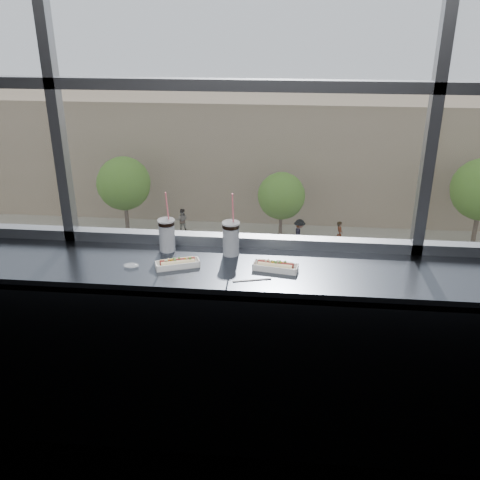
# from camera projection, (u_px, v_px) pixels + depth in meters

# --- Properties ---
(wall_back_lower) EXTENTS (6.00, 0.00, 6.00)m
(wall_back_lower) POSITION_uv_depth(u_px,v_px,m) (239.00, 326.00, 3.32)
(wall_back_lower) COLOR black
(wall_back_lower) RESTS_ON ground
(window_glass) EXTENTS (6.00, 0.00, 6.00)m
(window_glass) POSITION_uv_depth(u_px,v_px,m) (239.00, 22.00, 2.65)
(window_glass) COLOR silver
(window_glass) RESTS_ON ground
(window_mullions) EXTENTS (6.00, 0.08, 2.40)m
(window_mullions) POSITION_uv_depth(u_px,v_px,m) (238.00, 22.00, 2.63)
(window_mullions) COLOR gray
(window_mullions) RESTS_ON ground
(counter) EXTENTS (6.00, 0.55, 0.06)m
(counter) POSITION_uv_depth(u_px,v_px,m) (233.00, 271.00, 2.86)
(counter) COLOR #464B54
(counter) RESTS_ON ground
(counter_fascia) EXTENTS (6.00, 0.04, 1.04)m
(counter_fascia) POSITION_uv_depth(u_px,v_px,m) (228.00, 380.00, 2.83)
(counter_fascia) COLOR #464B54
(counter_fascia) RESTS_ON ground
(hotdog_tray_left) EXTENTS (0.24, 0.15, 0.06)m
(hotdog_tray_left) POSITION_uv_depth(u_px,v_px,m) (178.00, 263.00, 2.83)
(hotdog_tray_left) COLOR white
(hotdog_tray_left) RESTS_ON counter
(hotdog_tray_right) EXTENTS (0.24, 0.11, 0.06)m
(hotdog_tray_right) POSITION_uv_depth(u_px,v_px,m) (276.00, 266.00, 2.79)
(hotdog_tray_right) COLOR white
(hotdog_tray_right) RESTS_ON counter
(soda_cup_left) EXTENTS (0.10, 0.10, 0.36)m
(soda_cup_left) POSITION_uv_depth(u_px,v_px,m) (167.00, 234.00, 2.99)
(soda_cup_left) COLOR white
(soda_cup_left) RESTS_ON counter
(soda_cup_right) EXTENTS (0.10, 0.10, 0.37)m
(soda_cup_right) POSITION_uv_depth(u_px,v_px,m) (231.00, 237.00, 2.94)
(soda_cup_right) COLOR white
(soda_cup_right) RESTS_ON counter
(loose_straw) EXTENTS (0.19, 0.06, 0.01)m
(loose_straw) POSITION_uv_depth(u_px,v_px,m) (252.00, 280.00, 2.69)
(loose_straw) COLOR white
(loose_straw) RESTS_ON counter
(wrapper) EXTENTS (0.09, 0.06, 0.02)m
(wrapper) POSITION_uv_depth(u_px,v_px,m) (131.00, 265.00, 2.83)
(wrapper) COLOR silver
(wrapper) RESTS_ON counter
(plaza_ground) EXTENTS (120.00, 120.00, 0.00)m
(plaza_ground) POSITION_uv_depth(u_px,v_px,m) (290.00, 174.00, 47.64)
(plaza_ground) COLOR gray
(plaza_ground) RESTS_ON ground
(street_asphalt) EXTENTS (80.00, 10.00, 0.06)m
(street_asphalt) POSITION_uv_depth(u_px,v_px,m) (281.00, 307.00, 26.15)
(street_asphalt) COLOR black
(street_asphalt) RESTS_ON plaza_ground
(far_sidewalk) EXTENTS (80.00, 6.00, 0.04)m
(far_sidewalk) POSITION_uv_depth(u_px,v_px,m) (285.00, 242.00, 33.46)
(far_sidewalk) COLOR gray
(far_sidewalk) RESTS_ON plaza_ground
(far_building) EXTENTS (50.00, 14.00, 8.00)m
(far_building) POSITION_uv_depth(u_px,v_px,m) (290.00, 143.00, 41.03)
(far_building) COLOR #8A765C
(far_building) RESTS_ON plaza_ground
(car_near_d) EXTENTS (2.66, 6.09, 2.01)m
(car_near_d) POSITION_uv_depth(u_px,v_px,m) (411.00, 341.00, 21.58)
(car_near_d) COLOR white
(car_near_d) RESTS_ON street_asphalt
(car_far_b) EXTENTS (3.25, 6.81, 2.21)m
(car_far_b) POSITION_uv_depth(u_px,v_px,m) (298.00, 253.00, 29.28)
(car_far_b) COLOR maroon
(car_far_b) RESTS_ON street_asphalt
(car_far_a) EXTENTS (3.42, 7.12, 2.30)m
(car_far_a) POSITION_uv_depth(u_px,v_px,m) (129.00, 245.00, 30.15)
(car_far_a) COLOR black
(car_far_a) RESTS_ON street_asphalt
(pedestrian_c) EXTENTS (0.69, 0.91, 2.06)m
(pedestrian_c) POSITION_uv_depth(u_px,v_px,m) (340.00, 232.00, 32.26)
(pedestrian_c) COLOR #66605B
(pedestrian_c) RESTS_ON far_sidewalk
(pedestrian_b) EXTENTS (0.76, 1.01, 2.28)m
(pedestrian_b) POSITION_uv_depth(u_px,v_px,m) (299.00, 231.00, 32.06)
(pedestrian_b) COLOR #66605B
(pedestrian_b) RESTS_ON far_sidewalk
(pedestrian_a) EXTENTS (0.83, 0.62, 1.87)m
(pedestrian_a) POSITION_uv_depth(u_px,v_px,m) (182.00, 218.00, 34.74)
(pedestrian_a) COLOR #66605B
(pedestrian_a) RESTS_ON far_sidewalk
(tree_left) EXTENTS (3.34, 3.34, 5.21)m
(tree_left) POSITION_uv_depth(u_px,v_px,m) (124.00, 184.00, 33.02)
(tree_left) COLOR #47382B
(tree_left) RESTS_ON far_sidewalk
(tree_center) EXTENTS (2.89, 2.89, 4.52)m
(tree_center) POSITION_uv_depth(u_px,v_px,m) (281.00, 196.00, 32.29)
(tree_center) COLOR #47382B
(tree_center) RESTS_ON far_sidewalk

